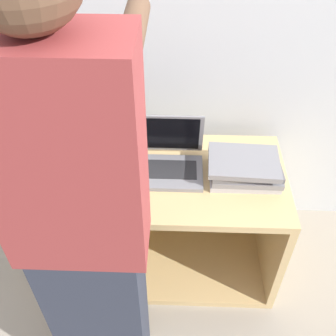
{
  "coord_description": "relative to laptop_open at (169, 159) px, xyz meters",
  "views": [
    {
      "loc": [
        0.04,
        -0.99,
        1.88
      ],
      "look_at": [
        0.0,
        0.21,
        0.77
      ],
      "focal_mm": 42.0,
      "sensor_mm": 36.0,
      "label": 1
    }
  ],
  "objects": [
    {
      "name": "inventory_tag",
      "position": [
        -0.34,
        -0.1,
        0.11
      ],
      "size": [
        0.06,
        0.02,
        0.01
      ],
      "color": "red",
      "rests_on": "laptop_stack_left"
    },
    {
      "name": "cart",
      "position": [
        0.0,
        0.02,
        -0.37
      ],
      "size": [
        1.07,
        0.59,
        0.65
      ],
      "color": "tan",
      "rests_on": "ground_plane"
    },
    {
      "name": "ground_plane",
      "position": [
        0.0,
        -0.34,
        -0.7
      ],
      "size": [
        12.0,
        12.0,
        0.0
      ],
      "primitive_type": "plane",
      "color": "#9E9384"
    },
    {
      "name": "wall_back",
      "position": [
        0.0,
        0.36,
        0.5
      ],
      "size": [
        8.0,
        0.05,
        2.4
      ],
      "color": "silver",
      "rests_on": "ground_plane"
    },
    {
      "name": "person",
      "position": [
        -0.24,
        -0.59,
        0.21
      ],
      "size": [
        0.4,
        0.54,
        1.79
      ],
      "color": "#2D3342",
      "rests_on": "ground_plane"
    },
    {
      "name": "laptop_open",
      "position": [
        0.0,
        0.0,
        0.0
      ],
      "size": [
        0.31,
        0.27,
        0.24
      ],
      "color": "gray",
      "rests_on": "cart"
    },
    {
      "name": "laptop_stack_right",
      "position": [
        0.34,
        -0.04,
        0.0
      ],
      "size": [
        0.33,
        0.25,
        0.1
      ],
      "color": "#B7B7BC",
      "rests_on": "cart"
    },
    {
      "name": "laptop_stack_left",
      "position": [
        -0.34,
        -0.04,
        0.03
      ],
      "size": [
        0.33,
        0.24,
        0.16
      ],
      "color": "#B7B7BC",
      "rests_on": "cart"
    }
  ]
}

